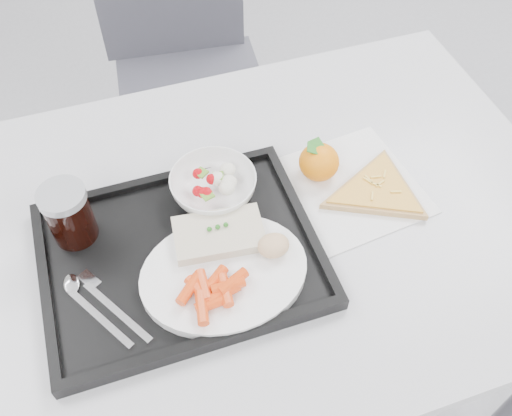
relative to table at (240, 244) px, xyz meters
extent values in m
cube|color=silver|center=(0.00, 0.00, 0.05)|extent=(1.20, 0.80, 0.03)
cylinder|color=#47474C|center=(0.54, 0.34, -0.32)|extent=(0.04, 0.04, 0.72)
cube|color=#3D3C45|center=(0.08, 0.71, -0.23)|extent=(0.46, 0.46, 0.04)
cylinder|color=#47474C|center=(-0.10, 0.53, -0.47)|extent=(0.03, 0.03, 0.43)
cylinder|color=#47474C|center=(0.26, 0.53, -0.47)|extent=(0.03, 0.03, 0.43)
cylinder|color=#47474C|center=(-0.10, 0.89, -0.47)|extent=(0.03, 0.03, 0.43)
cylinder|color=#47474C|center=(0.26, 0.89, -0.47)|extent=(0.03, 0.03, 0.43)
cube|color=black|center=(-0.11, -0.04, 0.07)|extent=(0.45, 0.35, 0.01)
cube|color=black|center=(-0.11, 0.13, 0.09)|extent=(0.45, 0.02, 0.01)
cube|color=black|center=(-0.11, -0.21, 0.09)|extent=(0.45, 0.02, 0.01)
cube|color=black|center=(0.10, -0.04, 0.09)|extent=(0.02, 0.32, 0.01)
cube|color=black|center=(-0.33, -0.04, 0.09)|extent=(0.02, 0.32, 0.01)
cylinder|color=white|center=(-0.06, -0.11, 0.09)|extent=(0.27, 0.27, 0.02)
cube|color=beige|center=(-0.05, -0.04, 0.11)|extent=(0.16, 0.10, 0.02)
sphere|color=#236B1C|center=(-0.06, -0.04, 0.12)|extent=(0.01, 0.01, 0.01)
sphere|color=#236B1C|center=(-0.05, -0.04, 0.12)|extent=(0.01, 0.01, 0.01)
sphere|color=#236B1C|center=(-0.03, -0.04, 0.12)|extent=(0.01, 0.01, 0.01)
ellipsoid|color=#E1BA7D|center=(0.03, -0.10, 0.12)|extent=(0.07, 0.06, 0.03)
imported|color=white|center=(-0.03, 0.06, 0.11)|extent=(0.15, 0.15, 0.05)
cylinder|color=black|center=(-0.27, 0.05, 0.13)|extent=(0.07, 0.07, 0.10)
cylinder|color=#A5A8AD|center=(-0.27, 0.05, 0.18)|extent=(0.08, 0.08, 0.01)
cube|color=silver|center=(-0.26, -0.12, 0.08)|extent=(0.09, 0.13, 0.00)
ellipsoid|color=silver|center=(-0.29, -0.04, 0.09)|extent=(0.04, 0.05, 0.01)
cube|color=silver|center=(-0.23, -0.12, 0.08)|extent=(0.09, 0.13, 0.00)
cube|color=silver|center=(-0.26, -0.04, 0.08)|extent=(0.04, 0.04, 0.00)
cube|color=white|center=(0.21, 0.01, 0.07)|extent=(0.27, 0.27, 0.00)
ellipsoid|color=orange|center=(0.17, 0.06, 0.10)|extent=(0.09, 0.09, 0.07)
cube|color=#236B1C|center=(0.17, 0.06, 0.13)|extent=(0.03, 0.05, 0.02)
cube|color=#236B1C|center=(0.17, 0.06, 0.13)|extent=(0.05, 0.04, 0.02)
cylinder|color=tan|center=(0.26, -0.02, 0.08)|extent=(0.23, 0.23, 0.01)
cylinder|color=#A13615|center=(0.26, -0.02, 0.08)|extent=(0.20, 0.20, 0.00)
cube|color=#EABC47|center=(0.26, 0.00, 0.09)|extent=(0.02, 0.01, 0.00)
cube|color=#EABC47|center=(0.24, -0.03, 0.09)|extent=(0.01, 0.02, 0.00)
cube|color=#EABC47|center=(0.25, 0.00, 0.09)|extent=(0.01, 0.02, 0.00)
cube|color=#EABC47|center=(0.25, 0.00, 0.09)|extent=(0.01, 0.02, 0.00)
cube|color=#EABC47|center=(0.28, 0.01, 0.09)|extent=(0.01, 0.02, 0.00)
cube|color=#EABC47|center=(0.26, -0.01, 0.09)|extent=(0.02, 0.02, 0.00)
cube|color=#EABC47|center=(0.26, -0.01, 0.09)|extent=(0.02, 0.01, 0.00)
cube|color=#EABC47|center=(0.28, -0.04, 0.09)|extent=(0.02, 0.01, 0.00)
cylinder|color=#E64311|center=(-0.05, -0.14, 0.12)|extent=(0.06, 0.04, 0.02)
cylinder|color=#E64311|center=(-0.08, -0.13, 0.11)|extent=(0.05, 0.05, 0.02)
cylinder|color=#E64311|center=(-0.10, -0.13, 0.11)|extent=(0.02, 0.05, 0.02)
cylinder|color=#E64311|center=(-0.11, -0.17, 0.11)|extent=(0.03, 0.06, 0.02)
cylinder|color=#E64311|center=(-0.12, -0.13, 0.11)|extent=(0.05, 0.05, 0.02)
cylinder|color=#E64311|center=(-0.07, -0.15, 0.11)|extent=(0.06, 0.03, 0.02)
cylinder|color=#E64311|center=(-0.11, -0.13, 0.11)|extent=(0.04, 0.06, 0.02)
cylinder|color=#E64311|center=(-0.07, -0.15, 0.11)|extent=(0.02, 0.05, 0.02)
cylinder|color=#E64311|center=(-0.06, -0.14, 0.12)|extent=(0.05, 0.02, 0.02)
cylinder|color=#E64311|center=(-0.09, -0.16, 0.11)|extent=(0.05, 0.02, 0.02)
sphere|color=#AF050C|center=(-0.03, 0.07, 0.12)|extent=(0.02, 0.02, 0.02)
sphere|color=#AF050C|center=(-0.05, 0.09, 0.12)|extent=(0.02, 0.02, 0.02)
sphere|color=#AF050C|center=(-0.04, 0.04, 0.12)|extent=(0.02, 0.02, 0.02)
sphere|color=#AF050C|center=(-0.06, 0.05, 0.12)|extent=(0.02, 0.02, 0.02)
sphere|color=#AF050C|center=(-0.05, 0.04, 0.12)|extent=(0.02, 0.02, 0.02)
sphere|color=#AF050C|center=(-0.04, 0.04, 0.12)|extent=(0.02, 0.02, 0.02)
ellipsoid|color=silver|center=(-0.01, 0.04, 0.12)|extent=(0.03, 0.03, 0.02)
ellipsoid|color=silver|center=(0.01, 0.08, 0.12)|extent=(0.03, 0.03, 0.02)
ellipsoid|color=silver|center=(0.00, 0.06, 0.12)|extent=(0.03, 0.03, 0.02)
ellipsoid|color=silver|center=(-0.02, 0.07, 0.12)|extent=(0.03, 0.03, 0.02)
cube|color=#5B8E2B|center=(-0.04, 0.09, 0.12)|extent=(0.03, 0.03, 0.00)
cube|color=#5B8E2B|center=(-0.04, 0.03, 0.12)|extent=(0.02, 0.02, 0.00)
cube|color=#5B8E2B|center=(-0.01, 0.07, 0.12)|extent=(0.02, 0.02, 0.00)
camera|label=1|loc=(-0.16, -0.58, 0.87)|focal=40.00mm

